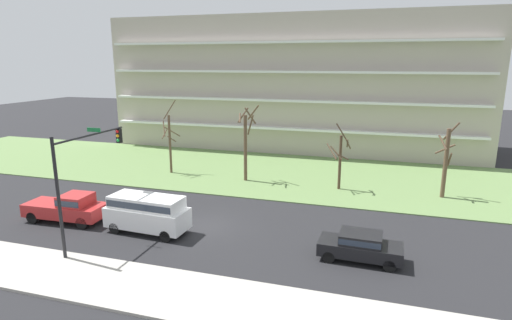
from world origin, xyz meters
name	(u,v)px	position (x,y,z in m)	size (l,w,h in m)	color
ground	(205,226)	(0.00, 0.00, 0.00)	(160.00, 160.00, 0.00)	#232326
sidewalk_curb_near	(137,287)	(0.00, -8.00, 0.07)	(80.00, 4.00, 0.15)	#ADA89E
grass_lawn_strip	(264,172)	(0.00, 14.00, 0.04)	(80.00, 16.00, 0.08)	#66844C
apartment_building	(296,83)	(0.00, 28.24, 7.78)	(43.40, 13.43, 15.56)	#B2A899
tree_far_left	(170,141)	(-8.41, 11.04, 3.18)	(1.89, 1.89, 6.95)	brown
tree_left	(246,141)	(-0.71, 10.67, 3.60)	(2.01, 2.16, 6.84)	brown
tree_center	(340,158)	(7.52, 10.35, 2.73)	(2.01, 1.81, 5.68)	#4C3828
tree_right	(446,161)	(15.49, 10.68, 3.02)	(1.56, 1.53, 6.01)	brown
van_white_near_left	(147,211)	(-3.02, -2.00, 1.40)	(5.29, 2.25, 2.36)	white
sedan_black_center_left	(360,245)	(9.92, -2.00, 0.87)	(4.45, 1.93, 1.57)	black
pickup_red_center_right	(68,207)	(-9.00, -1.99, 1.02)	(5.49, 2.25, 1.95)	#B22828
traffic_signal_mast	(82,168)	(-5.31, -4.63, 4.65)	(0.90, 5.97, 6.76)	black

